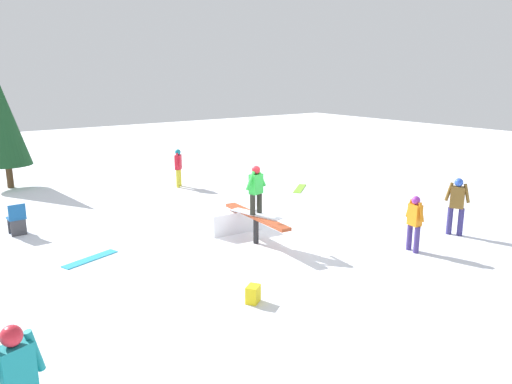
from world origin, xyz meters
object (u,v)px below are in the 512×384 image
object	(u,v)px
main_rider_on_rail	(256,191)
loose_snowboard_lime	(300,188)
rail_feature	(256,219)
folding_chair	(17,220)
bystander_brown	(457,203)
loose_snowboard_cyan	(90,259)
backpack_on_snow	(253,294)
pine_tree_near	(3,124)
bystander_red	(178,166)
bystander_orange	(414,221)

from	to	relation	value
main_rider_on_rail	loose_snowboard_lime	size ratio (longest dim) A/B	1.05
rail_feature	folding_chair	world-z (taller)	folding_chair
bystander_brown	loose_snowboard_lime	size ratio (longest dim) A/B	1.08
loose_snowboard_cyan	backpack_on_snow	world-z (taller)	backpack_on_snow
rail_feature	backpack_on_snow	distance (m)	3.44
folding_chair	backpack_on_snow	size ratio (longest dim) A/B	2.59
pine_tree_near	main_rider_on_rail	bearing A→B (deg)	19.75
bystander_red	backpack_on_snow	world-z (taller)	bystander_red
rail_feature	backpack_on_snow	bearing A→B (deg)	-32.94
bystander_red	pine_tree_near	size ratio (longest dim) A/B	0.37
bystander_orange	backpack_on_snow	distance (m)	4.89
bystander_brown	bystander_red	bearing A→B (deg)	171.09
loose_snowboard_lime	loose_snowboard_cyan	bearing A→B (deg)	-23.35
main_rider_on_rail	pine_tree_near	size ratio (longest dim) A/B	0.38
loose_snowboard_lime	backpack_on_snow	world-z (taller)	backpack_on_snow
bystander_brown	bystander_red	world-z (taller)	bystander_brown
bystander_orange	backpack_on_snow	world-z (taller)	bystander_orange
bystander_orange	rail_feature	bearing A→B (deg)	55.66
bystander_orange	loose_snowboard_cyan	size ratio (longest dim) A/B	1.00
pine_tree_near	bystander_red	bearing A→B (deg)	55.28
bystander_orange	loose_snowboard_lime	distance (m)	7.15
bystander_brown	pine_tree_near	size ratio (longest dim) A/B	0.39
bystander_red	pine_tree_near	distance (m)	6.65
backpack_on_snow	bystander_red	bearing A→B (deg)	-143.77
loose_snowboard_cyan	loose_snowboard_lime	size ratio (longest dim) A/B	0.97
folding_chair	bystander_brown	bearing A→B (deg)	141.81
rail_feature	bystander_brown	size ratio (longest dim) A/B	1.74
loose_snowboard_cyan	backpack_on_snow	size ratio (longest dim) A/B	4.16
bystander_orange	pine_tree_near	size ratio (longest dim) A/B	0.35
bystander_red	pine_tree_near	bearing A→B (deg)	-84.82
bystander_brown	main_rider_on_rail	bearing A→B (deg)	-146.70
bystander_orange	pine_tree_near	distance (m)	15.11
folding_chair	pine_tree_near	size ratio (longest dim) A/B	0.22
bystander_red	loose_snowboard_lime	distance (m)	4.73
rail_feature	pine_tree_near	distance (m)	11.52
bystander_brown	pine_tree_near	distance (m)	15.97
rail_feature	folding_chair	size ratio (longest dim) A/B	3.12
pine_tree_near	bystander_orange	bearing A→B (deg)	26.23
folding_chair	bystander_orange	bearing A→B (deg)	134.73
bystander_brown	rail_feature	bearing A→B (deg)	-146.70
bystander_brown	backpack_on_snow	world-z (taller)	bystander_brown
bystander_red	bystander_brown	bearing A→B (deg)	58.98
loose_snowboard_lime	pine_tree_near	bearing A→B (deg)	-76.96
rail_feature	loose_snowboard_lime	distance (m)	6.43
rail_feature	bystander_red	world-z (taller)	bystander_red
bystander_orange	loose_snowboard_cyan	xyz separation A→B (m)	(-4.16, -6.65, -0.78)
loose_snowboard_cyan	bystander_orange	bearing A→B (deg)	129.30
rail_feature	bystander_orange	bearing A→B (deg)	49.49
main_rider_on_rail	pine_tree_near	bearing A→B (deg)	-174.08
main_rider_on_rail	loose_snowboard_cyan	bearing A→B (deg)	-123.80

